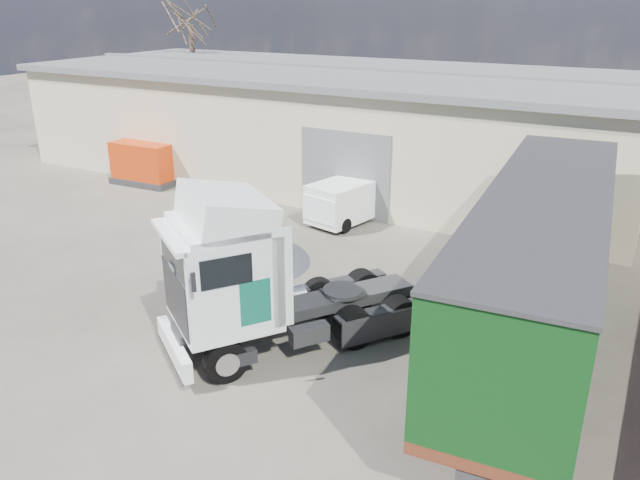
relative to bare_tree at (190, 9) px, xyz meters
The scene contains 8 objects.
ground 28.05m from the bare_tree, 48.01° to the right, with size 120.00×120.00×0.00m, color #282520.
warehouse 13.70m from the bare_tree, 18.45° to the right, with size 30.60×12.60×5.42m.
bare_tree is the anchor object (origin of this frame).
tractor_unit 28.50m from the bare_tree, 47.53° to the right, with size 5.83×6.81×4.49m.
box_trailer 30.81m from the bare_tree, 34.46° to the right, with size 3.70×13.19×4.33m.
panel_van 20.69m from the bare_tree, 32.22° to the right, with size 2.62×4.50×1.73m.
orange_skip 13.43m from the bare_tree, 62.97° to the right, with size 3.36×2.17×2.05m.
gravel_heap 22.72m from the bare_tree, 46.58° to the right, with size 7.05×7.05×1.13m.
Camera 1 is at (9.13, -12.20, 8.59)m, focal length 35.00 mm.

